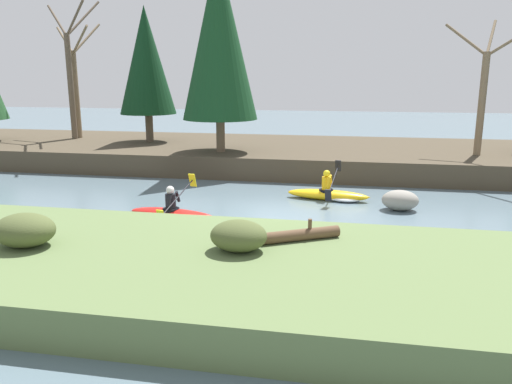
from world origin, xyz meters
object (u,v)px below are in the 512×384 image
(kayaker_middle, at_px, (173,213))
(driftwood_log, at_px, (301,235))
(kayaker_lead, at_px, (331,194))
(boulder_midstream, at_px, (400,200))

(kayaker_middle, height_order, driftwood_log, kayaker_middle)
(kayaker_lead, xyz_separation_m, driftwood_log, (-0.38, -6.47, 0.65))
(kayaker_lead, bearing_deg, kayaker_middle, -135.92)
(kayaker_middle, height_order, boulder_midstream, kayaker_middle)
(kayaker_middle, bearing_deg, kayaker_lead, 45.62)
(kayaker_lead, height_order, driftwood_log, kayaker_lead)
(kayaker_middle, relative_size, driftwood_log, 1.75)
(boulder_midstream, relative_size, driftwood_log, 0.69)
(kayaker_lead, bearing_deg, driftwood_log, -86.11)
(kayaker_middle, relative_size, boulder_midstream, 2.53)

